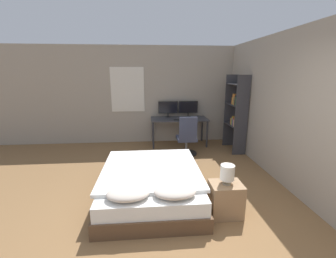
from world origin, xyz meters
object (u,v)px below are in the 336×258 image
Objects in this scene: desk at (179,121)px; monitor_left at (168,108)px; bedside_lamp at (227,173)px; bookshelf at (237,111)px; monitor_right at (188,108)px; keyboard at (180,120)px; bed at (151,183)px; office_chair at (187,140)px; nightstand at (226,199)px; computer_mouse at (190,119)px.

monitor_left is at bearing 140.03° from desk.
bedside_lamp is at bearing -81.60° from monitor_left.
monitor_left reaches higher than bedside_lamp.
bookshelf reaches higher than bedside_lamp.
keyboard is at bearing -120.99° from monitor_right.
keyboard is at bearing 164.70° from bookshelf.
keyboard is at bearing -59.01° from monitor_left.
bed is 3.58× the size of monitor_left.
monitor_right reaches higher than office_chair.
desk is at bearing 95.50° from office_chair.
monitor_right reaches higher than keyboard.
monitor_right is 1.52× the size of keyboard.
keyboard reaches higher than bedside_lamp.
bed reaches higher than nightstand.
monitor_right is 1.26m from office_chair.
bedside_lamp is at bearing -86.49° from office_chair.
bed is at bearing 151.75° from bedside_lamp.
monitor_left is 1.87m from bookshelf.
bed is at bearing -106.85° from desk.
nightstand is at bearing 135.00° from bedside_lamp.
monitor_left is 7.81× the size of computer_mouse.
computer_mouse is at bearing 89.21° from bedside_lamp.
nightstand is 6.92× the size of computer_mouse.
desk is 4.30× the size of keyboard.
desk is 1.55m from bookshelf.
keyboard is 0.19× the size of bookshelf.
desk is 0.88m from office_chair.
desk is at bearing 155.94° from bookshelf.
monitor_left is (-0.52, 3.49, 0.36)m from bedside_lamp.
computer_mouse is (0.27, 0.00, 0.01)m from keyboard.
bedside_lamp is 2.90m from bookshelf.
office_chair is 1.47m from bookshelf.
bed is at bearing -136.50° from bookshelf.
desk is (0.81, 2.69, 0.43)m from bed.
office_chair is (-0.15, 2.42, 0.14)m from nightstand.
bookshelf is at bearing 66.52° from nightstand.
bed is 2.64m from keyboard.
desk is 22.10× the size of computer_mouse.
bed is at bearing 151.75° from nightstand.
bed is at bearing -115.71° from office_chair.
monitor_right is (0.29, 0.24, 0.34)m from desk.
bedside_lamp is 3.51m from monitor_right.
monitor_left is at bearing 180.00° from monitor_right.
computer_mouse is at bearing -40.63° from monitor_left.
monitor_right is 1.38m from bookshelf.
bedside_lamp is at bearing -113.48° from bookshelf.
bookshelf is (1.10, -0.38, 0.27)m from computer_mouse.
bookshelf is (1.66, -0.85, 0.04)m from monitor_left.
desk is 0.80× the size of bookshelf.
keyboard is (0.81, 2.45, 0.53)m from bed.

